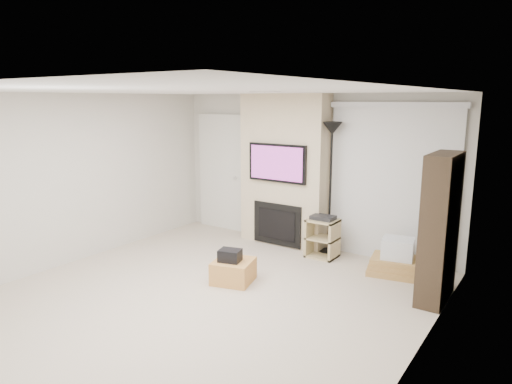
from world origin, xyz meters
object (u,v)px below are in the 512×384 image
Objects in this scene: av_stand at (322,235)px; box_stack at (397,261)px; floor_lamp at (331,151)px; ottoman at (233,271)px; bookshelf at (440,228)px.

box_stack is (1.18, -0.05, -0.15)m from av_stand.
floor_lamp reaches higher than box_stack.
floor_lamp is at bearing 166.57° from box_stack.
av_stand is at bearing -89.20° from floor_lamp.
box_stack is at bearing 41.42° from ottoman.
ottoman is at bearing -138.58° from box_stack.
floor_lamp reaches higher than av_stand.
av_stand is at bearing 71.02° from ottoman.
floor_lamp is 1.15× the size of bookshelf.
av_stand is 0.37× the size of bookshelf.
bookshelf reaches higher than ottoman.
bookshelf is at bearing 22.02° from ottoman.
ottoman is at bearing -157.98° from bookshelf.
box_stack is (1.19, -0.28, -1.44)m from floor_lamp.
ottoman is 2.30m from box_stack.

